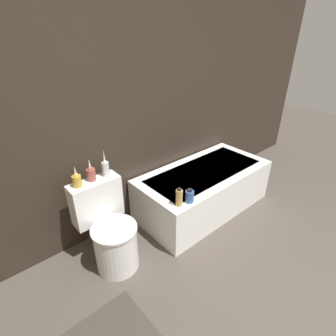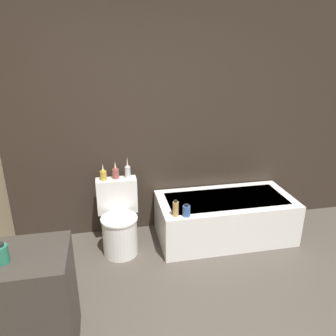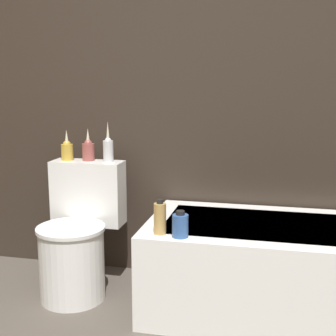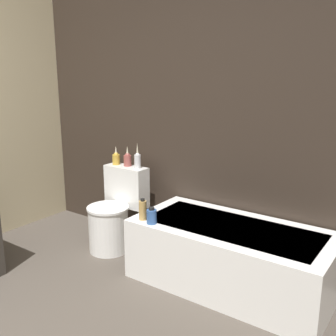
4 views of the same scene
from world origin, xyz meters
name	(u,v)px [view 2 (image 2 of 4)]	position (x,y,z in m)	size (l,w,h in m)	color
wall_back_tiled	(151,123)	(0.00, 2.33, 1.30)	(6.40, 0.06, 2.60)	#332821
bathtub	(225,217)	(0.78, 1.91, 0.25)	(1.54, 0.75, 0.49)	white
toilet	(119,222)	(-0.44, 1.90, 0.33)	(0.44, 0.55, 0.76)	white
vanity_counter	(17,306)	(-1.21, 0.73, 0.42)	(0.78, 0.52, 0.83)	#38332D
soap_bottle_glass	(2,254)	(-1.21, 0.67, 0.90)	(0.08, 0.08, 0.14)	#267259
vase_gold	(103,174)	(-0.57, 2.09, 0.83)	(0.07, 0.07, 0.19)	gold
vase_silver	(116,172)	(-0.44, 2.11, 0.83)	(0.07, 0.07, 0.20)	#994C47
vase_bronze	(128,171)	(-0.30, 2.10, 0.84)	(0.06, 0.06, 0.24)	silver
shampoo_bottle_tall	(176,209)	(0.13, 1.63, 0.57)	(0.06, 0.06, 0.18)	tan
shampoo_bottle_short	(186,211)	(0.24, 1.61, 0.55)	(0.08, 0.08, 0.13)	#335999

